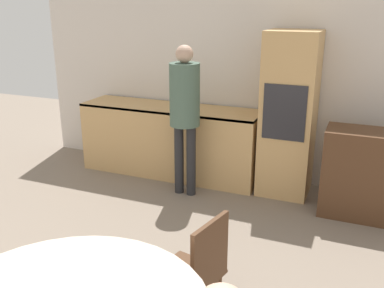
# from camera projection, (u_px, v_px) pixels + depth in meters

# --- Properties ---
(wall_back) EXTENTS (6.18, 0.05, 2.60)m
(wall_back) POSITION_uv_depth(u_px,v_px,m) (264.00, 75.00, 5.12)
(wall_back) COLOR silver
(wall_back) RESTS_ON ground_plane
(kitchen_counter) EXTENTS (2.30, 0.60, 0.89)m
(kitchen_counter) POSITION_uv_depth(u_px,v_px,m) (171.00, 139.00, 5.48)
(kitchen_counter) COLOR tan
(kitchen_counter) RESTS_ON ground_plane
(oven_unit) EXTENTS (0.57, 0.59, 1.85)m
(oven_unit) POSITION_uv_depth(u_px,v_px,m) (289.00, 115.00, 4.80)
(oven_unit) COLOR tan
(oven_unit) RESTS_ON ground_plane
(sideboard) EXTENTS (1.13, 0.45, 0.92)m
(sideboard) POSITION_uv_depth(u_px,v_px,m) (380.00, 176.00, 4.30)
(sideboard) COLOR #51331E
(sideboard) RESTS_ON ground_plane
(chair_far_right) EXTENTS (0.48, 0.48, 0.87)m
(chair_far_right) POSITION_uv_depth(u_px,v_px,m) (197.00, 271.00, 2.73)
(chair_far_right) COLOR #51331E
(chair_far_right) RESTS_ON ground_plane
(person_standing) EXTENTS (0.33, 0.33, 1.71)m
(person_standing) POSITION_uv_depth(u_px,v_px,m) (185.00, 105.00, 4.69)
(person_standing) COLOR #262628
(person_standing) RESTS_ON ground_plane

